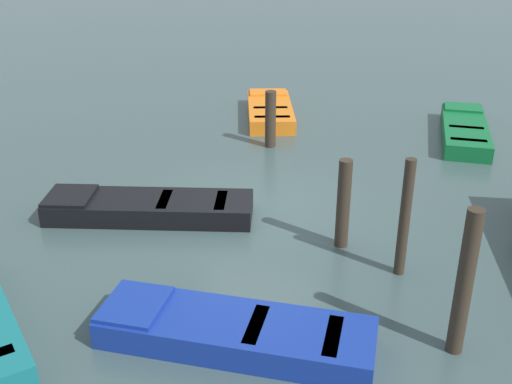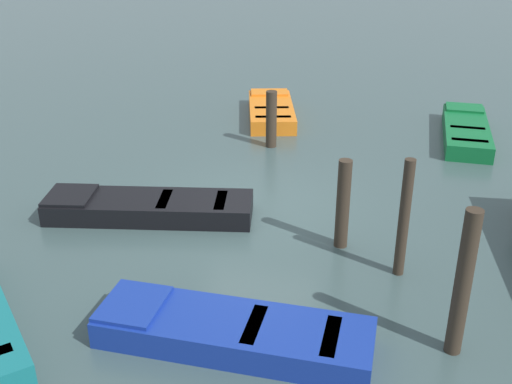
{
  "view_description": "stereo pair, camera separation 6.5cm",
  "coord_description": "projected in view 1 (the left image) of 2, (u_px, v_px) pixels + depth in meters",
  "views": [
    {
      "loc": [
        11.05,
        2.4,
        5.6
      ],
      "look_at": [
        0.0,
        0.0,
        0.35
      ],
      "focal_mm": 43.52,
      "sensor_mm": 36.0,
      "label": 1
    },
    {
      "loc": [
        11.03,
        2.46,
        5.6
      ],
      "look_at": [
        0.0,
        0.0,
        0.35
      ],
      "focal_mm": 43.52,
      "sensor_mm": 36.0,
      "label": 2
    }
  ],
  "objects": [
    {
      "name": "rowboat_blue",
      "position": [
        233.0,
        331.0,
        8.61
      ],
      "size": [
        1.23,
        3.86,
        0.46
      ],
      "rotation": [
        0.0,
        0.0,
        4.69
      ],
      "color": "navy",
      "rests_on": "ground_plane"
    },
    {
      "name": "rowboat_green",
      "position": [
        465.0,
        130.0,
        16.3
      ],
      "size": [
        3.58,
        1.2,
        0.46
      ],
      "rotation": [
        0.0,
        0.0,
        3.11
      ],
      "color": "#0F602D",
      "rests_on": "ground_plane"
    },
    {
      "name": "mooring_piling_mid_right",
      "position": [
        464.0,
        283.0,
        8.12
      ],
      "size": [
        0.23,
        0.23,
        2.17
      ],
      "primitive_type": "cylinder",
      "color": "#33281E",
      "rests_on": "ground_plane"
    },
    {
      "name": "mooring_piling_far_right",
      "position": [
        405.0,
        218.0,
        9.95
      ],
      "size": [
        0.18,
        0.18,
        2.05
      ],
      "primitive_type": "cylinder",
      "color": "#33281E",
      "rests_on": "ground_plane"
    },
    {
      "name": "mooring_piling_far_left",
      "position": [
        343.0,
        204.0,
        10.87
      ],
      "size": [
        0.24,
        0.24,
        1.66
      ],
      "primitive_type": "cylinder",
      "color": "#33281E",
      "rests_on": "ground_plane"
    },
    {
      "name": "ground_plane",
      "position": [
        256.0,
        208.0,
        12.61
      ],
      "size": [
        80.0,
        80.0,
        0.0
      ],
      "primitive_type": "plane",
      "color": "#384C4C"
    },
    {
      "name": "rowboat_orange",
      "position": [
        270.0,
        111.0,
        17.82
      ],
      "size": [
        3.28,
        1.94,
        0.46
      ],
      "rotation": [
        0.0,
        0.0,
        3.39
      ],
      "color": "orange",
      "rests_on": "ground_plane"
    },
    {
      "name": "rowboat_black",
      "position": [
        148.0,
        207.0,
        12.15
      ],
      "size": [
        1.77,
        4.14,
        0.46
      ],
      "rotation": [
        0.0,
        0.0,
        4.88
      ],
      "color": "black",
      "rests_on": "ground_plane"
    },
    {
      "name": "mooring_piling_near_right",
      "position": [
        270.0,
        119.0,
        15.51
      ],
      "size": [
        0.27,
        0.27,
        1.44
      ],
      "primitive_type": "cylinder",
      "color": "#33281E",
      "rests_on": "ground_plane"
    }
  ]
}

